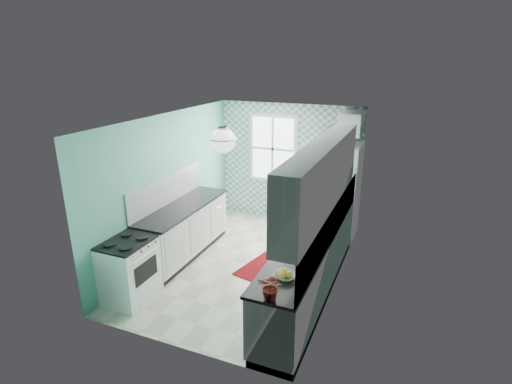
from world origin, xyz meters
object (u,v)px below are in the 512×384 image
at_px(stove, 129,269).
at_px(sink, 326,215).
at_px(fridge, 337,191).
at_px(microwave, 341,136).
at_px(potted_plant, 271,287).
at_px(ceiling_light, 223,140).
at_px(fruit_bowl, 285,276).

xyz_separation_m(stove, sink, (2.40, 2.03, 0.46)).
xyz_separation_m(fridge, microwave, (0.00, 0.00, 1.07)).
distance_m(fridge, potted_plant, 3.94).
height_order(ceiling_light, sink, ceiling_light).
distance_m(stove, microwave, 4.35).
relative_size(ceiling_light, stove, 0.39).
height_order(fruit_bowl, microwave, microwave).
distance_m(ceiling_light, sink, 2.24).
xyz_separation_m(ceiling_light, sink, (1.20, 1.28, -1.39)).
bearing_deg(sink, fruit_bowl, -91.01).
xyz_separation_m(stove, potted_plant, (2.40, -0.58, 0.62)).
distance_m(fridge, sink, 1.33).
bearing_deg(microwave, stove, 52.90).
xyz_separation_m(fridge, fruit_bowl, (0.09, -3.48, 0.05)).
bearing_deg(microwave, potted_plant, 88.74).
height_order(stove, sink, sink).
xyz_separation_m(ceiling_light, stove, (-1.20, -0.74, -1.85)).
relative_size(fruit_bowl, potted_plant, 0.87).
relative_size(ceiling_light, potted_plant, 1.18).
xyz_separation_m(fruit_bowl, potted_plant, (0.00, -0.45, 0.12)).
height_order(fridge, fruit_bowl, fridge).
bearing_deg(fridge, microwave, 53.91).
height_order(fridge, stove, fridge).
xyz_separation_m(fridge, sink, (0.09, -1.33, 0.01)).
distance_m(stove, fruit_bowl, 2.45).
bearing_deg(microwave, fruit_bowl, 88.91).
bearing_deg(potted_plant, sink, 89.90).
height_order(stove, microwave, microwave).
bearing_deg(fruit_bowl, stove, 177.00).
relative_size(ceiling_light, fridge, 0.19).
height_order(ceiling_light, stove, ceiling_light).
relative_size(sink, potted_plant, 1.79).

